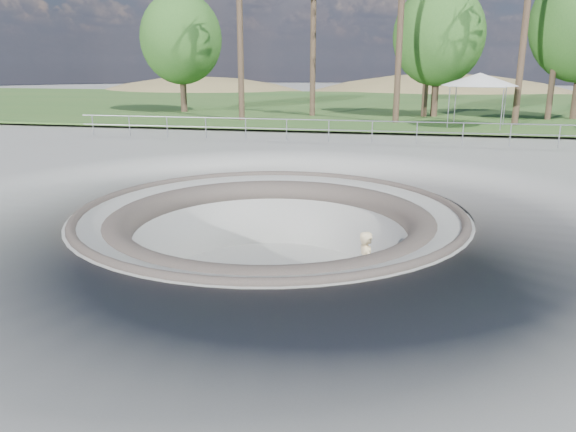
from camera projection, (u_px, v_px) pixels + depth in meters
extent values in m
plane|color=gray|center=(271.00, 211.00, 14.90)|extent=(180.00, 180.00, 0.00)
torus|color=gray|center=(271.00, 281.00, 15.44)|extent=(14.00, 14.00, 4.00)
cylinder|color=gray|center=(271.00, 279.00, 15.43)|extent=(6.60, 6.60, 0.10)
torus|color=#544B43|center=(271.00, 212.00, 14.91)|extent=(10.24, 10.24, 0.24)
torus|color=#544B43|center=(271.00, 227.00, 15.02)|extent=(8.91, 8.91, 0.81)
cube|color=#335C25|center=(362.00, 105.00, 46.94)|extent=(180.00, 36.00, 0.12)
ellipsoid|color=olive|center=(202.00, 142.00, 72.73)|extent=(50.40, 36.00, 23.40)
ellipsoid|color=olive|center=(437.00, 154.00, 72.16)|extent=(61.60, 44.00, 28.60)
cylinder|color=gray|center=(329.00, 120.00, 25.92)|extent=(25.00, 0.05, 0.05)
cylinder|color=gray|center=(329.00, 130.00, 26.04)|extent=(25.00, 0.05, 0.05)
cube|color=#9A5F3D|center=(365.00, 302.00, 13.69)|extent=(0.77, 0.45, 0.02)
cylinder|color=silver|center=(365.00, 303.00, 13.70)|extent=(0.08, 0.16, 0.03)
cylinder|color=silver|center=(365.00, 303.00, 13.70)|extent=(0.08, 0.16, 0.03)
cylinder|color=beige|center=(365.00, 303.00, 13.70)|extent=(0.06, 0.05, 0.06)
cylinder|color=beige|center=(365.00, 303.00, 13.70)|extent=(0.06, 0.05, 0.06)
cylinder|color=beige|center=(365.00, 303.00, 13.70)|extent=(0.06, 0.05, 0.06)
cylinder|color=beige|center=(365.00, 303.00, 13.70)|extent=(0.06, 0.05, 0.06)
imported|color=beige|center=(366.00, 267.00, 13.45)|extent=(0.64, 0.76, 1.79)
cylinder|color=gray|center=(454.00, 109.00, 29.85)|extent=(0.06, 0.06, 2.13)
cylinder|color=gray|center=(507.00, 110.00, 29.34)|extent=(0.06, 0.06, 2.13)
cylinder|color=gray|center=(450.00, 105.00, 32.41)|extent=(0.06, 0.06, 2.13)
cylinder|color=gray|center=(499.00, 106.00, 31.90)|extent=(0.06, 0.06, 2.13)
cube|color=silver|center=(479.00, 86.00, 30.56)|extent=(3.44, 3.44, 0.08)
cone|color=silver|center=(480.00, 79.00, 30.47)|extent=(5.62, 5.62, 0.68)
cylinder|color=brown|center=(240.00, 32.00, 33.17)|extent=(0.36, 0.36, 10.54)
cylinder|color=brown|center=(313.00, 49.00, 36.15)|extent=(0.36, 0.36, 8.64)
cylinder|color=brown|center=(401.00, 21.00, 31.69)|extent=(0.36, 0.36, 11.64)
cylinder|color=brown|center=(428.00, 45.00, 35.44)|extent=(0.36, 0.36, 9.15)
cylinder|color=brown|center=(524.00, 35.00, 30.69)|extent=(0.36, 0.36, 10.03)
cylinder|color=brown|center=(557.00, 39.00, 33.50)|extent=(0.36, 0.36, 9.76)
cylinder|color=brown|center=(183.00, 79.00, 39.39)|extent=(0.44, 0.44, 4.75)
ellipsoid|color=#2A5C1F|center=(181.00, 39.00, 38.66)|extent=(5.67, 5.15, 6.18)
cylinder|color=brown|center=(436.00, 80.00, 36.12)|extent=(0.44, 0.44, 4.81)
ellipsoid|color=#2A5C1F|center=(439.00, 36.00, 35.38)|extent=(5.75, 5.22, 6.27)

